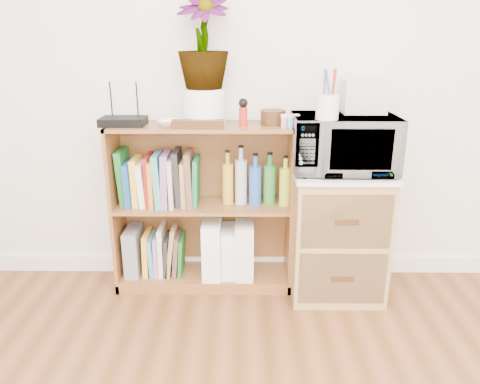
{
  "coord_description": "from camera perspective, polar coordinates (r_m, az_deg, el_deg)",
  "views": [
    {
      "loc": [
        -0.12,
        -0.39,
        1.4
      ],
      "look_at": [
        -0.14,
        1.95,
        0.62
      ],
      "focal_mm": 35.0,
      "sensor_mm": 36.0,
      "label": 1
    }
  ],
  "objects": [
    {
      "name": "skirting_board",
      "position": [
        2.96,
        2.8,
        -8.74
      ],
      "size": [
        4.0,
        0.02,
        0.1
      ],
      "primitive_type": "cube",
      "color": "white",
      "rests_on": "ground"
    },
    {
      "name": "bookshelf",
      "position": [
        2.67,
        -4.49,
        -1.93
      ],
      "size": [
        1.0,
        0.3,
        0.95
      ],
      "primitive_type": "cube",
      "color": "brown",
      "rests_on": "ground"
    },
    {
      "name": "wicker_unit",
      "position": [
        2.68,
        11.67,
        -5.0
      ],
      "size": [
        0.5,
        0.45,
        0.7
      ],
      "primitive_type": "cube",
      "color": "#9E7542",
      "rests_on": "ground"
    },
    {
      "name": "microwave",
      "position": [
        2.52,
        12.47,
        5.78
      ],
      "size": [
        0.53,
        0.36,
        0.29
      ],
      "primitive_type": "imported",
      "rotation": [
        0.0,
        0.0,
        -0.0
      ],
      "color": "white",
      "rests_on": "wicker_unit"
    },
    {
      "name": "pen_cup",
      "position": [
        2.34,
        10.61,
        10.16
      ],
      "size": [
        0.11,
        0.11,
        0.12
      ],
      "primitive_type": "cylinder",
      "color": "white",
      "rests_on": "microwave"
    },
    {
      "name": "small_appliance",
      "position": [
        2.6,
        14.78,
        11.25
      ],
      "size": [
        0.22,
        0.18,
        0.18
      ],
      "primitive_type": "cube",
      "color": "silver",
      "rests_on": "microwave"
    },
    {
      "name": "router",
      "position": [
        2.59,
        -14.03,
        8.36
      ],
      "size": [
        0.24,
        0.16,
        0.04
      ],
      "primitive_type": "cube",
      "color": "black",
      "rests_on": "bookshelf"
    },
    {
      "name": "white_bowl",
      "position": [
        2.53,
        -8.62,
        8.35
      ],
      "size": [
        0.13,
        0.13,
        0.03
      ],
      "primitive_type": "imported",
      "color": "white",
      "rests_on": "bookshelf"
    },
    {
      "name": "plant_pot",
      "position": [
        2.54,
        -4.37,
        10.34
      ],
      "size": [
        0.22,
        0.22,
        0.19
      ],
      "primitive_type": "cylinder",
      "color": "white",
      "rests_on": "bookshelf"
    },
    {
      "name": "potted_plant",
      "position": [
        2.52,
        -4.56,
        17.82
      ],
      "size": [
        0.27,
        0.27,
        0.48
      ],
      "primitive_type": "imported",
      "color": "#3E732E",
      "rests_on": "plant_pot"
    },
    {
      "name": "trinket_box",
      "position": [
        2.44,
        -5.16,
        8.25
      ],
      "size": [
        0.27,
        0.07,
        0.04
      ],
      "primitive_type": "cube",
      "color": "#39220F",
      "rests_on": "bookshelf"
    },
    {
      "name": "kokeshi_doll",
      "position": [
        2.48,
        0.39,
        9.16
      ],
      "size": [
        0.04,
        0.04,
        0.1
      ],
      "primitive_type": "cylinder",
      "color": "#B22315",
      "rests_on": "bookshelf"
    },
    {
      "name": "wooden_bowl",
      "position": [
        2.54,
        4.05,
        9.07
      ],
      "size": [
        0.13,
        0.13,
        0.08
      ],
      "primitive_type": "cylinder",
      "color": "#33190E",
      "rests_on": "bookshelf"
    },
    {
      "name": "paint_jars",
      "position": [
        2.45,
        6.13,
        8.35
      ],
      "size": [
        0.1,
        0.04,
        0.05
      ],
      "primitive_type": "cube",
      "color": "#DE7B87",
      "rests_on": "bookshelf"
    },
    {
      "name": "file_box",
      "position": [
        2.83,
        -12.79,
        -6.95
      ],
      "size": [
        0.08,
        0.22,
        0.27
      ],
      "primitive_type": "cube",
      "color": "gray",
      "rests_on": "bookshelf"
    },
    {
      "name": "magazine_holder_left",
      "position": [
        2.74,
        -3.4,
        -6.67
      ],
      "size": [
        0.11,
        0.27,
        0.33
      ],
      "primitive_type": "cube",
      "color": "white",
      "rests_on": "bookshelf"
    },
    {
      "name": "magazine_holder_mid",
      "position": [
        2.75,
        -1.31,
        -7.19
      ],
      "size": [
        0.09,
        0.22,
        0.28
      ],
      "primitive_type": "cube",
      "color": "white",
      "rests_on": "bookshelf"
    },
    {
      "name": "magazine_holder_right",
      "position": [
        2.74,
        0.53,
        -6.75
      ],
      "size": [
        0.1,
        0.26,
        0.33
      ],
      "primitive_type": "cube",
      "color": "white",
      "rests_on": "bookshelf"
    },
    {
      "name": "cookbooks",
      "position": [
        2.65,
        -9.78,
        1.46
      ],
      "size": [
        0.45,
        0.2,
        0.31
      ],
      "color": "#1C6A27",
      "rests_on": "bookshelf"
    },
    {
      "name": "liquor_bottles",
      "position": [
        2.6,
        1.88,
        1.58
      ],
      "size": [
        0.38,
        0.07,
        0.32
      ],
      "color": "gold",
      "rests_on": "bookshelf"
    },
    {
      "name": "lower_books",
      "position": [
        2.8,
        -9.24,
        -7.22
      ],
      "size": [
        0.24,
        0.19,
        0.3
      ],
      "color": "#F6AD2B",
      "rests_on": "bookshelf"
    }
  ]
}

